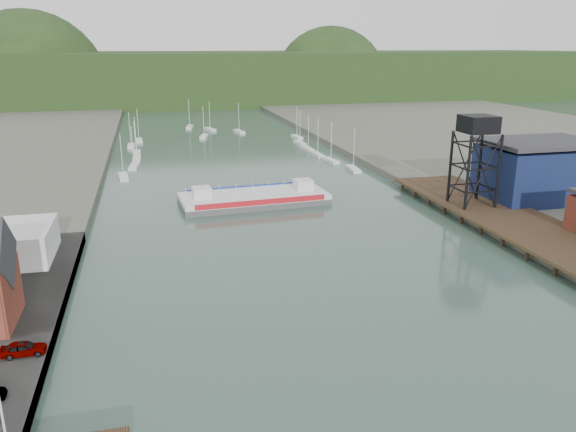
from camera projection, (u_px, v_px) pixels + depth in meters
name	position (u px, v px, depth m)	size (l,w,h in m)	color
east_pier	(525.00, 226.00, 90.59)	(14.00, 70.00, 2.45)	black
lift_tower	(478.00, 130.00, 98.18)	(6.50, 6.50, 16.00)	black
blue_shed	(538.00, 171.00, 105.99)	(20.50, 14.50, 11.30)	black
marina_sailboats	(222.00, 147.00, 169.33)	(57.71, 92.65, 0.90)	silver
distant_hills	(177.00, 81.00, 316.65)	(500.00, 120.00, 80.00)	#1D3116
chain_ferry	(254.00, 198.00, 109.86)	(29.13, 13.40, 4.09)	#4D4C4F
car_west_a	(23.00, 348.00, 53.27)	(1.66, 4.13, 1.41)	#999999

